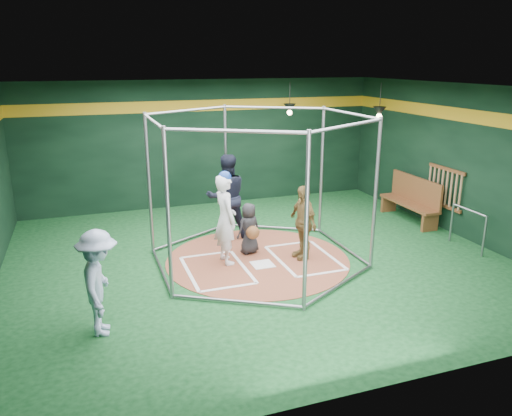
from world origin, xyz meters
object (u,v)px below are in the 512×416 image
object	(u,v)px
batter_figure	(225,218)
dugout_bench	(412,199)
umpire	(227,197)
visitor_leopard	(303,222)

from	to	relation	value
batter_figure	dugout_bench	distance (m)	5.42
umpire	visitor_leopard	bearing A→B (deg)	125.56
visitor_leopard	dugout_bench	size ratio (longest dim) A/B	0.79
dugout_bench	batter_figure	bearing A→B (deg)	-168.13
visitor_leopard	umpire	distance (m)	2.07
umpire	dugout_bench	world-z (taller)	umpire
visitor_leopard	batter_figure	bearing A→B (deg)	-106.65
batter_figure	umpire	world-z (taller)	umpire
visitor_leopard	dugout_bench	xyz separation A→B (m)	(3.72, 1.41, -0.21)
batter_figure	dugout_bench	xyz separation A→B (m)	(5.29, 1.11, -0.37)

